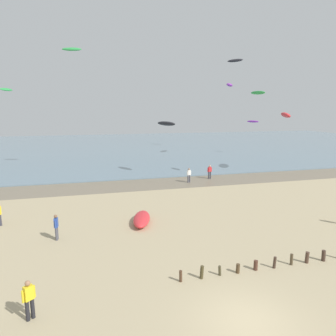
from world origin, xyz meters
name	(u,v)px	position (x,y,z in m)	size (l,w,h in m)	color
ground_plane	(248,322)	(0.00, 0.00, 0.00)	(160.00, 160.00, 0.00)	tan
wet_sand_strip	(144,185)	(0.00, 23.72, 0.00)	(120.00, 5.48, 0.01)	#7A6D59
sea	(115,146)	(0.00, 61.46, 0.05)	(160.00, 70.00, 0.10)	slate
groyne_near	(296,259)	(4.85, 3.53, 0.31)	(12.74, 0.31, 0.69)	#4C3323
person_by_waterline	(210,171)	(8.39, 24.65, 0.92)	(0.57, 0.22, 1.71)	#383842
person_left_flank	(56,226)	(-8.16, 10.33, 0.92)	(0.25, 0.57, 1.71)	#4C4C56
person_right_flank	(29,299)	(-8.48, 2.38, 0.92)	(0.47, 0.39, 1.71)	#232328
person_far_down_beach	(189,175)	(5.29, 23.39, 0.92)	(0.56, 0.30, 1.71)	#4C4C56
grounded_kite	(142,219)	(-2.28, 11.84, 0.34)	(3.38, 1.22, 0.68)	red
kite_aloft_0	(72,49)	(-7.37, 32.93, 15.92)	(2.47, 0.79, 0.40)	green
kite_aloft_2	(253,121)	(23.82, 41.76, 6.23)	(2.22, 0.71, 0.36)	purple
kite_aloft_3	(235,61)	(22.71, 47.74, 17.84)	(3.22, 1.03, 0.52)	black
kite_aloft_4	(258,93)	(13.24, 22.59, 10.30)	(2.06, 0.66, 0.33)	green
kite_aloft_6	(166,124)	(3.72, 27.92, 6.67)	(3.20, 1.03, 0.51)	black
kite_aloft_7	(286,115)	(19.08, 25.38, 7.70)	(3.54, 1.13, 0.57)	red
kite_aloft_8	(6,89)	(-17.38, 41.81, 11.34)	(2.23, 0.71, 0.36)	green
kite_aloft_9	(230,85)	(17.69, 39.38, 12.49)	(3.14, 1.01, 0.50)	purple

